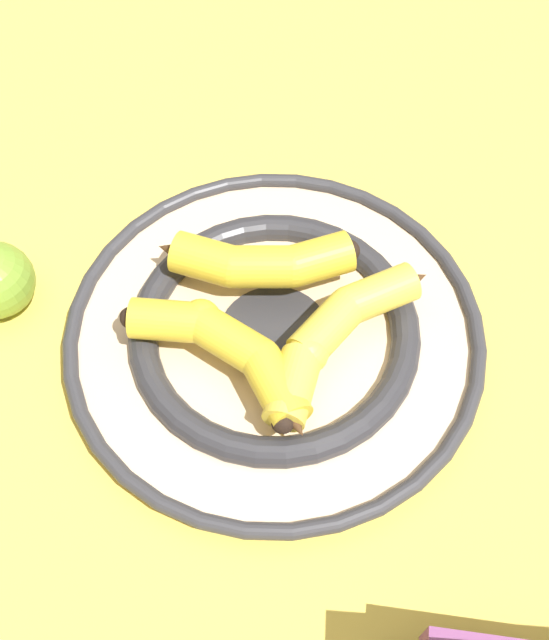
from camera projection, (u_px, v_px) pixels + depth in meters
ground_plane at (288, 330)px, 0.66m from camera, size 2.80×2.80×0.00m
decorative_bowl at (274, 333)px, 0.64m from camera, size 0.36×0.36×0.03m
banana_a at (258, 262)px, 0.63m from camera, size 0.17×0.08×0.04m
banana_b at (336, 332)px, 0.60m from camera, size 0.17×0.12×0.03m
banana_c at (228, 350)px, 0.59m from camera, size 0.13×0.15×0.03m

